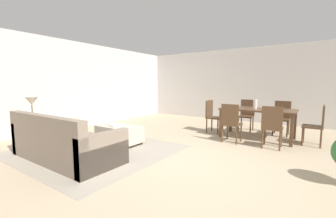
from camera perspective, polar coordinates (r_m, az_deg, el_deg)
name	(u,v)px	position (r m, az deg, el deg)	size (l,w,h in m)	color
ground_plane	(188,162)	(3.97, 5.18, -13.72)	(10.80, 10.80, 0.00)	tan
wall_back	(257,85)	(8.45, 22.27, 5.84)	(9.00, 0.12, 2.70)	beige
wall_left	(68,85)	(7.35, -24.83, 5.71)	(0.12, 11.00, 2.70)	beige
area_rug	(96,150)	(4.86, -18.31, -10.19)	(3.00, 2.80, 0.01)	gray
couch	(64,144)	(4.44, -25.67, -8.25)	(2.23, 0.96, 0.86)	gray
ottoman_table	(119,134)	(5.18, -12.71, -6.31)	(1.05, 0.58, 0.42)	#B7AD9E
side_table	(33,126)	(5.70, -31.92, -3.78)	(0.40, 0.40, 0.57)	brown
table_lamp	(32,102)	(5.64, -32.24, 1.55)	(0.26, 0.26, 0.53)	brown
dining_table	(258,112)	(5.94, 22.49, -0.79)	(1.74, 0.91, 0.76)	#513823
dining_chair_near_left	(231,121)	(5.30, 16.23, -3.03)	(0.41, 0.41, 0.92)	#513823
dining_chair_near_right	(272,125)	(5.10, 25.72, -3.77)	(0.42, 0.42, 0.92)	#513823
dining_chair_far_left	(247,113)	(6.87, 20.02, -1.04)	(0.41, 0.41, 0.92)	#513823
dining_chair_far_right	(282,116)	(6.68, 27.77, -1.60)	(0.40, 0.40, 0.92)	#513823
dining_chair_head_east	(317,123)	(5.83, 34.64, -3.07)	(0.41, 0.41, 0.92)	#513823
dining_chair_head_west	(212,114)	(6.33, 11.56, -1.39)	(0.41, 0.41, 0.92)	#513823
vase_centerpiece	(255,104)	(5.90, 21.96, 1.22)	(0.10, 0.10, 0.24)	silver
book_on_ottoman	(115,125)	(5.15, -13.89, -4.18)	(0.26, 0.20, 0.03)	silver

